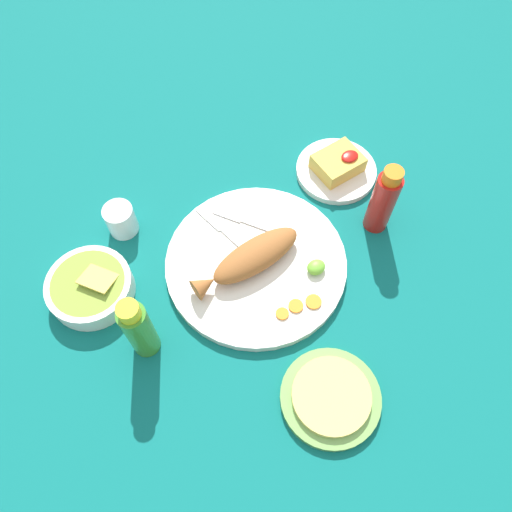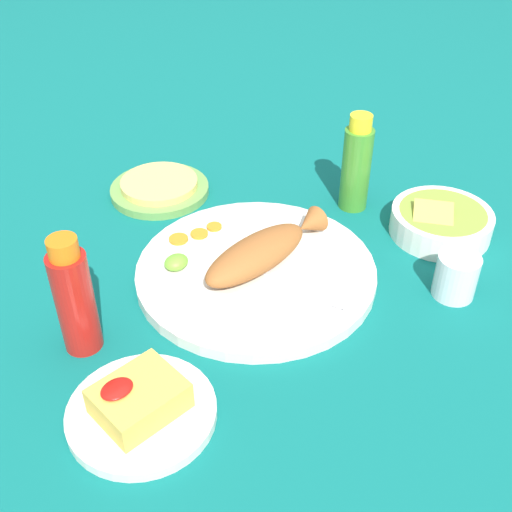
% 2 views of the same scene
% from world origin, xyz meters
% --- Properties ---
extents(ground_plane, '(4.00, 4.00, 0.00)m').
position_xyz_m(ground_plane, '(0.00, 0.00, 0.00)').
color(ground_plane, '#0C605B').
extents(main_plate, '(0.35, 0.35, 0.02)m').
position_xyz_m(main_plate, '(0.00, 0.00, 0.01)').
color(main_plate, silver).
rests_on(main_plate, ground_plane).
extents(fried_fish, '(0.23, 0.07, 0.05)m').
position_xyz_m(fried_fish, '(-0.01, -0.00, 0.04)').
color(fried_fish, '#935628').
rests_on(fried_fish, main_plate).
extents(fork_near, '(0.05, 0.18, 0.00)m').
position_xyz_m(fork_near, '(-0.01, 0.09, 0.02)').
color(fork_near, silver).
rests_on(fork_near, main_plate).
extents(fork_far, '(0.11, 0.16, 0.00)m').
position_xyz_m(fork_far, '(0.03, 0.09, 0.02)').
color(fork_far, silver).
rests_on(fork_far, main_plate).
extents(carrot_slice_near, '(0.03, 0.03, 0.00)m').
position_xyz_m(carrot_slice_near, '(0.01, -0.12, 0.02)').
color(carrot_slice_near, orange).
rests_on(carrot_slice_near, main_plate).
extents(carrot_slice_mid, '(0.02, 0.02, 0.00)m').
position_xyz_m(carrot_slice_mid, '(-0.02, -0.12, 0.02)').
color(carrot_slice_mid, orange).
rests_on(carrot_slice_mid, main_plate).
extents(carrot_slice_far, '(0.03, 0.03, 0.00)m').
position_xyz_m(carrot_slice_far, '(0.04, -0.13, 0.02)').
color(carrot_slice_far, orange).
rests_on(carrot_slice_far, main_plate).
extents(lime_wedge_main, '(0.04, 0.03, 0.02)m').
position_xyz_m(lime_wedge_main, '(0.08, -0.08, 0.03)').
color(lime_wedge_main, '#6BB233').
rests_on(lime_wedge_main, main_plate).
extents(hot_sauce_bottle_red, '(0.05, 0.05, 0.17)m').
position_xyz_m(hot_sauce_bottle_red, '(0.25, -0.05, 0.08)').
color(hot_sauce_bottle_red, '#B21914').
rests_on(hot_sauce_bottle_red, ground_plane).
extents(hot_sauce_bottle_green, '(0.05, 0.05, 0.17)m').
position_xyz_m(hot_sauce_bottle_green, '(-0.25, -0.03, 0.08)').
color(hot_sauce_bottle_green, '#3D8428').
rests_on(hot_sauce_bottle_green, ground_plane).
extents(salt_cup, '(0.06, 0.06, 0.06)m').
position_xyz_m(salt_cup, '(-0.17, 0.22, 0.03)').
color(salt_cup, silver).
rests_on(salt_cup, ground_plane).
extents(side_plate_fries, '(0.17, 0.17, 0.01)m').
position_xyz_m(side_plate_fries, '(0.27, 0.09, 0.01)').
color(side_plate_fries, silver).
rests_on(side_plate_fries, ground_plane).
extents(fries_pile, '(0.09, 0.08, 0.04)m').
position_xyz_m(fries_pile, '(0.27, 0.09, 0.03)').
color(fries_pile, gold).
rests_on(fries_pile, side_plate_fries).
extents(guacamole_bowl, '(0.16, 0.16, 0.05)m').
position_xyz_m(guacamole_bowl, '(-0.29, 0.12, 0.02)').
color(guacamole_bowl, white).
rests_on(guacamole_bowl, ground_plane).
extents(tortilla_plate, '(0.17, 0.17, 0.01)m').
position_xyz_m(tortilla_plate, '(-0.04, -0.28, 0.01)').
color(tortilla_plate, '#6B9E4C').
rests_on(tortilla_plate, ground_plane).
extents(tortilla_stack, '(0.13, 0.13, 0.01)m').
position_xyz_m(tortilla_stack, '(-0.04, -0.28, 0.02)').
color(tortilla_stack, '#E0C666').
rests_on(tortilla_stack, tortilla_plate).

